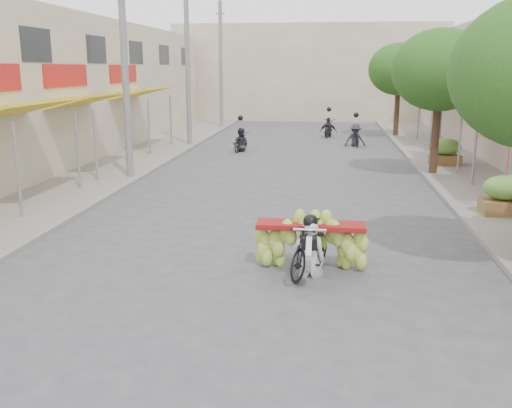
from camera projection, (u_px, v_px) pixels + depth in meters
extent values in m
plane|color=#4D4C51|center=(215.00, 349.00, 8.08)|extent=(120.00, 120.00, 0.00)
cube|color=gray|center=(117.00, 163.00, 23.37)|extent=(4.00, 60.00, 0.12)
cube|color=gray|center=(471.00, 171.00, 21.71)|extent=(4.00, 60.00, 0.12)
cube|color=gold|center=(19.00, 109.00, 16.00)|extent=(1.77, 4.00, 0.53)
cylinder|color=slate|center=(18.00, 173.00, 14.51)|extent=(0.08, 0.08, 2.55)
cylinder|color=slate|center=(78.00, 152.00, 17.99)|extent=(0.08, 0.08, 2.55)
cube|color=gold|center=(91.00, 99.00, 20.83)|extent=(1.77, 4.00, 0.53)
cylinder|color=slate|center=(95.00, 146.00, 19.34)|extent=(0.08, 0.08, 2.55)
cylinder|color=slate|center=(131.00, 134.00, 22.81)|extent=(0.08, 0.08, 2.55)
cube|color=#B01917|center=(66.00, 76.00, 20.73)|extent=(0.10, 3.50, 0.80)
cube|color=gold|center=(142.00, 92.00, 26.62)|extent=(1.77, 4.00, 0.53)
cylinder|color=slate|center=(149.00, 128.00, 25.13)|extent=(0.08, 0.08, 2.55)
cylinder|color=slate|center=(171.00, 121.00, 28.60)|extent=(0.08, 0.08, 2.55)
cube|color=#B01917|center=(123.00, 74.00, 26.52)|extent=(0.10, 3.50, 0.80)
cube|color=#1E2328|center=(36.00, 45.00, 18.57)|extent=(0.08, 2.00, 1.10)
cube|color=#1E2328|center=(96.00, 50.00, 23.40)|extent=(0.08, 2.00, 1.10)
cube|color=#1E2328|center=(136.00, 53.00, 28.22)|extent=(0.08, 2.00, 1.10)
cube|color=#1E2328|center=(164.00, 55.00, 33.05)|extent=(0.08, 2.00, 1.10)
cube|color=#1E2328|center=(185.00, 56.00, 37.88)|extent=(0.08, 2.00, 1.10)
cylinder|color=slate|center=(511.00, 170.00, 14.85)|extent=(0.08, 0.08, 2.55)
cylinder|color=slate|center=(475.00, 150.00, 18.51)|extent=(0.08, 0.08, 2.55)
cube|color=#A71626|center=(474.00, 98.00, 22.03)|extent=(1.77, 4.20, 0.53)
cylinder|color=slate|center=(460.00, 141.00, 20.64)|extent=(0.08, 0.08, 2.55)
cylinder|color=slate|center=(440.00, 130.00, 24.30)|extent=(0.08, 0.08, 2.55)
cube|color=#A71626|center=(444.00, 91.00, 27.82)|extent=(1.77, 4.20, 0.53)
cylinder|color=slate|center=(431.00, 125.00, 26.43)|extent=(0.08, 0.08, 2.55)
cylinder|color=slate|center=(419.00, 118.00, 30.10)|extent=(0.08, 0.08, 2.55)
cube|color=#BFB097|center=(309.00, 73.00, 43.93)|extent=(20.00, 6.00, 7.00)
cylinder|color=slate|center=(125.00, 64.00, 19.37)|extent=(0.24, 0.24, 8.00)
cylinder|color=slate|center=(188.00, 65.00, 28.05)|extent=(0.24, 0.24, 8.00)
cylinder|color=slate|center=(221.00, 66.00, 36.74)|extent=(0.24, 0.24, 8.00)
cube|color=slate|center=(220.00, 14.00, 35.99)|extent=(0.60, 0.08, 0.08)
cylinder|color=#3A2719|center=(436.00, 132.00, 20.57)|extent=(0.28, 0.28, 3.20)
ellipsoid|color=#285519|center=(440.00, 70.00, 20.06)|extent=(3.40, 3.40, 2.90)
cylinder|color=#3A2719|center=(397.00, 109.00, 32.15)|extent=(0.28, 0.28, 3.20)
ellipsoid|color=#285519|center=(399.00, 69.00, 31.64)|extent=(3.40, 3.40, 2.90)
cube|color=brown|center=(505.00, 205.00, 14.97)|extent=(1.20, 0.80, 0.50)
ellipsoid|color=#609638|center=(507.00, 183.00, 14.84)|extent=(1.20, 0.88, 0.66)
cube|color=brown|center=(445.00, 158.00, 22.69)|extent=(1.20, 0.80, 0.50)
ellipsoid|color=#609638|center=(446.00, 144.00, 22.56)|extent=(1.20, 0.88, 0.66)
imported|color=black|center=(310.00, 248.00, 10.86)|extent=(1.13, 1.87, 1.06)
cylinder|color=silver|center=(309.00, 254.00, 10.22)|extent=(0.10, 0.66, 0.66)
cube|color=black|center=(309.00, 243.00, 10.27)|extent=(0.28, 0.22, 0.22)
cylinder|color=silver|center=(310.00, 230.00, 10.31)|extent=(0.60, 0.05, 0.05)
cube|color=maroon|center=(311.00, 225.00, 11.12)|extent=(2.12, 0.55, 0.10)
imported|color=silver|center=(311.00, 219.00, 10.68)|extent=(0.58, 0.43, 1.62)
sphere|color=black|center=(311.00, 179.00, 10.47)|extent=(0.28, 0.28, 0.28)
imported|color=#A71624|center=(512.00, 127.00, 14.46)|extent=(2.14, 2.14, 1.61)
imported|color=silver|center=(439.00, 139.00, 23.43)|extent=(0.99, 0.78, 1.76)
imported|color=black|center=(241.00, 142.00, 26.97)|extent=(0.87, 1.67, 0.89)
imported|color=#292931|center=(240.00, 128.00, 26.82)|extent=(0.87, 0.62, 1.65)
sphere|color=black|center=(240.00, 118.00, 26.71)|extent=(0.26, 0.26, 0.26)
imported|color=black|center=(355.00, 137.00, 28.69)|extent=(0.72, 1.72, 0.98)
imported|color=#292931|center=(356.00, 124.00, 28.54)|extent=(1.13, 0.71, 1.65)
sphere|color=black|center=(356.00, 115.00, 28.44)|extent=(0.26, 0.26, 0.26)
imported|color=black|center=(328.00, 129.00, 32.48)|extent=(0.86, 1.82, 0.99)
imported|color=#292931|center=(329.00, 117.00, 32.34)|extent=(1.03, 0.66, 1.65)
sphere|color=black|center=(329.00, 109.00, 32.23)|extent=(0.26, 0.26, 0.26)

